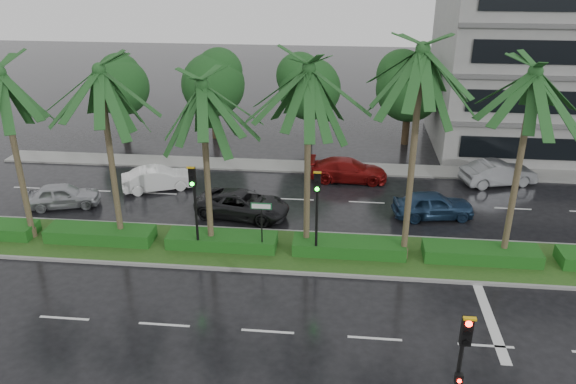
# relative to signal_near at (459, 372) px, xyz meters

# --- Properties ---
(ground) EXTENTS (120.00, 120.00, 0.00)m
(ground) POSITION_rel_signal_near_xyz_m (-6.00, 9.39, -2.50)
(ground) COLOR black
(ground) RESTS_ON ground
(far_sidewalk) EXTENTS (40.00, 2.00, 0.12)m
(far_sidewalk) POSITION_rel_signal_near_xyz_m (-6.00, 21.39, -2.44)
(far_sidewalk) COLOR slate
(far_sidewalk) RESTS_ON ground
(median) EXTENTS (36.00, 4.00, 0.15)m
(median) POSITION_rel_signal_near_xyz_m (-6.00, 10.39, -2.42)
(median) COLOR gray
(median) RESTS_ON ground
(hedge) EXTENTS (35.20, 1.40, 0.60)m
(hedge) POSITION_rel_signal_near_xyz_m (-6.00, 10.39, -2.05)
(hedge) COLOR #1B4A15
(hedge) RESTS_ON median
(lane_markings) EXTENTS (34.00, 13.06, 0.01)m
(lane_markings) POSITION_rel_signal_near_xyz_m (-2.96, 8.96, -2.50)
(lane_markings) COLOR silver
(lane_markings) RESTS_ON ground
(palm_row) EXTENTS (26.30, 4.20, 10.24)m
(palm_row) POSITION_rel_signal_near_xyz_m (-7.25, 10.41, 5.43)
(palm_row) COLOR #4A3F2A
(palm_row) RESTS_ON median
(signal_near) EXTENTS (0.34, 0.45, 4.36)m
(signal_near) POSITION_rel_signal_near_xyz_m (0.00, 0.00, 0.00)
(signal_near) COLOR black
(signal_near) RESTS_ON near_sidewalk
(signal_median_left) EXTENTS (0.34, 0.42, 4.36)m
(signal_median_left) POSITION_rel_signal_near_xyz_m (-10.00, 9.69, 0.49)
(signal_median_left) COLOR black
(signal_median_left) RESTS_ON median
(signal_median_right) EXTENTS (0.34, 0.42, 4.36)m
(signal_median_right) POSITION_rel_signal_near_xyz_m (-4.50, 9.69, 0.49)
(signal_median_right) COLOR black
(signal_median_right) RESTS_ON median
(street_sign) EXTENTS (0.95, 0.09, 2.60)m
(street_sign) POSITION_rel_signal_near_xyz_m (-7.00, 9.87, -0.38)
(street_sign) COLOR black
(street_sign) RESTS_ON median
(bg_trees) EXTENTS (32.45, 4.67, 6.75)m
(bg_trees) POSITION_rel_signal_near_xyz_m (-5.15, 26.98, 1.72)
(bg_trees) COLOR #342617
(bg_trees) RESTS_ON ground
(building) EXTENTS (16.00, 10.00, 12.00)m
(building) POSITION_rel_signal_near_xyz_m (11.00, 27.39, 3.50)
(building) COLOR gray
(building) RESTS_ON ground
(car_silver) EXTENTS (2.62, 4.22, 1.34)m
(car_silver) POSITION_rel_signal_near_xyz_m (-18.73, 14.14, -1.83)
(car_silver) COLOR #A9ABB1
(car_silver) RESTS_ON ground
(car_white) EXTENTS (2.99, 4.41, 1.38)m
(car_white) POSITION_rel_signal_near_xyz_m (-14.23, 17.00, -1.82)
(car_white) COLOR white
(car_white) RESTS_ON ground
(car_darkgrey) EXTENTS (3.08, 5.29, 1.38)m
(car_darkgrey) POSITION_rel_signal_near_xyz_m (-8.65, 13.99, -1.81)
(car_darkgrey) COLOR black
(car_darkgrey) RESTS_ON ground
(car_red) EXTENTS (2.01, 4.77, 1.38)m
(car_red) POSITION_rel_signal_near_xyz_m (-3.08, 19.54, -1.82)
(car_red) COLOR maroon
(car_red) RESTS_ON ground
(car_blue) EXTENTS (2.35, 4.44, 1.44)m
(car_blue) POSITION_rel_signal_near_xyz_m (1.42, 14.88, -1.78)
(car_blue) COLOR navy
(car_blue) RESTS_ON ground
(car_grey) EXTENTS (2.75, 4.72, 1.47)m
(car_grey) POSITION_rel_signal_near_xyz_m (5.92, 19.83, -1.77)
(car_grey) COLOR #5D5F62
(car_grey) RESTS_ON ground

